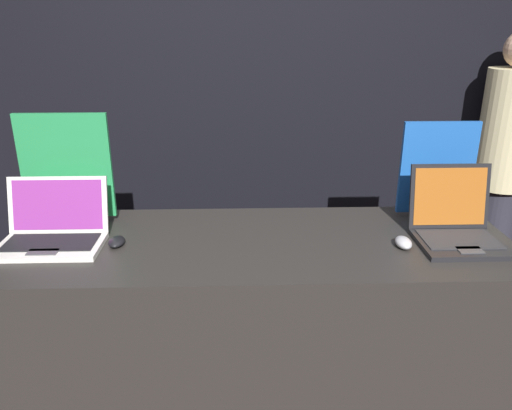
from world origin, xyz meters
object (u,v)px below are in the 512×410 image
object	(u,v)px
promo_stand_back	(437,173)
mouse_back	(403,243)
mouse_front	(117,242)
laptop_back	(456,225)
promo_stand_front	(67,171)
person_bystander	(501,175)
laptop_front	(53,230)

from	to	relation	value
promo_stand_back	mouse_back	bearing A→B (deg)	-125.43
promo_stand_back	mouse_front	bearing A→B (deg)	-168.83
mouse_back	laptop_back	bearing A→B (deg)	15.52
mouse_front	promo_stand_back	xyz separation A→B (m)	(1.33, 0.26, 0.19)
promo_stand_front	person_bystander	distance (m)	2.37
laptop_back	mouse_back	world-z (taller)	laptop_back
laptop_front	person_bystander	world-z (taller)	person_bystander
mouse_back	promo_stand_front	bearing A→B (deg)	167.05
promo_stand_back	person_bystander	size ratio (longest dim) A/B	0.25
mouse_front	person_bystander	world-z (taller)	person_bystander
promo_stand_front	promo_stand_back	distance (m)	1.58
promo_stand_front	mouse_back	bearing A→B (deg)	-12.95
mouse_back	promo_stand_back	world-z (taller)	promo_stand_back
promo_stand_back	laptop_front	bearing A→B (deg)	-171.48
laptop_front	mouse_front	distance (m)	0.25
mouse_back	person_bystander	size ratio (longest dim) A/B	0.06
person_bystander	promo_stand_front	bearing A→B (deg)	-162.49
laptop_front	mouse_front	size ratio (longest dim) A/B	4.07
mouse_back	person_bystander	xyz separation A→B (m)	(0.90, 1.02, -0.05)
laptop_front	laptop_back	bearing A→B (deg)	-0.61
promo_stand_front	mouse_back	distance (m)	1.40
laptop_back	promo_stand_back	world-z (taller)	promo_stand_back
laptop_back	mouse_back	size ratio (longest dim) A/B	3.29
laptop_front	mouse_front	xyz separation A→B (m)	(0.25, -0.03, -0.04)
mouse_front	mouse_back	xyz separation A→B (m)	(1.11, -0.05, 0.00)
promo_stand_front	promo_stand_back	bearing A→B (deg)	0.15
laptop_front	laptop_back	xyz separation A→B (m)	(1.58, -0.02, 0.01)
person_bystander	mouse_front	bearing A→B (deg)	-154.21
person_bystander	mouse_back	bearing A→B (deg)	-131.36
laptop_back	mouse_front	bearing A→B (deg)	-179.58
laptop_front	promo_stand_back	bearing A→B (deg)	8.52
mouse_front	promo_stand_front	size ratio (longest dim) A/B	0.20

